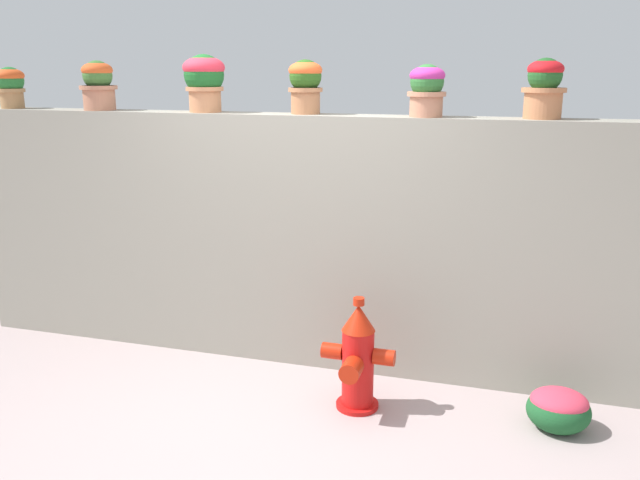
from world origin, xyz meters
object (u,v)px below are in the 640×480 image
potted_plant_1 (98,83)px  potted_plant_3 (305,82)px  fire_hydrant (358,359)px  flower_bush_left (559,408)px  potted_plant_5 (544,86)px  potted_plant_0 (10,84)px  potted_plant_4 (427,87)px  potted_plant_2 (204,78)px

potted_plant_1 → potted_plant_3: potted_plant_3 is taller
fire_hydrant → flower_bush_left: size_ratio=1.96×
potted_plant_5 → flower_bush_left: potted_plant_5 is taller
potted_plant_1 → potted_plant_5: bearing=0.7°
potted_plant_5 → fire_hydrant: (-1.07, -0.70, -1.78)m
potted_plant_0 → potted_plant_4: 3.42m
fire_hydrant → flower_bush_left: bearing=4.3°
potted_plant_3 → potted_plant_5: size_ratio=0.98×
potted_plant_3 → fire_hydrant: size_ratio=0.49×
potted_plant_1 → fire_hydrant: bearing=-16.1°
potted_plant_3 → potted_plant_0: bearing=-178.9°
potted_plant_1 → flower_bush_left: size_ratio=0.96×
potted_plant_0 → potted_plant_1: 0.83m
potted_plant_0 → fire_hydrant: size_ratio=0.43×
potted_plant_0 → potted_plant_1: (0.83, 0.01, 0.01)m
potted_plant_3 → flower_bush_left: (1.88, -0.61, -2.00)m
potted_plant_2 → flower_bush_left: potted_plant_2 is taller
fire_hydrant → potted_plant_5: bearing=33.3°
potted_plant_1 → fire_hydrant: 2.97m
fire_hydrant → flower_bush_left: (1.30, 0.10, -0.21)m
fire_hydrant → potted_plant_3: bearing=129.5°
potted_plant_0 → potted_plant_4: (3.42, -0.01, 0.00)m
potted_plant_1 → flower_bush_left: 4.14m
potted_plant_1 → potted_plant_5: size_ratio=0.98×
potted_plant_0 → potted_plant_3: (2.54, 0.05, 0.03)m
fire_hydrant → flower_bush_left: 1.32m
potted_plant_5 → fire_hydrant: bearing=-146.7°
flower_bush_left → potted_plant_1: bearing=171.1°
flower_bush_left → potted_plant_3: bearing=162.1°
potted_plant_3 → fire_hydrant: (0.58, -0.71, -1.79)m
potted_plant_1 → potted_plant_3: (1.71, 0.04, 0.02)m
potted_plant_2 → flower_bush_left: 3.40m
potted_plant_1 → flower_bush_left: (3.59, -0.56, -1.98)m
flower_bush_left → potted_plant_0: bearing=172.8°
fire_hydrant → potted_plant_2: bearing=153.7°
potted_plant_0 → potted_plant_3: 2.54m
potted_plant_2 → fire_hydrant: size_ratio=0.54×
potted_plant_2 → potted_plant_3: 0.79m
potted_plant_2 → flower_bush_left: (2.67, -0.58, -2.03)m
potted_plant_1 → potted_plant_5: (3.35, 0.04, 0.00)m
potted_plant_5 → fire_hydrant: potted_plant_5 is taller
potted_plant_0 → potted_plant_3: size_ratio=0.87×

